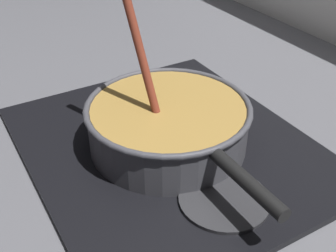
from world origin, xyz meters
The scene contains 5 objects.
ground centered at (0.00, 0.00, -0.02)m, with size 2.40×1.60×0.04m, color #4C4C51.
hob_plate centered at (-0.04, 0.14, 0.01)m, with size 0.56×0.48×0.01m, color black.
burner_ring centered at (-0.04, 0.14, 0.02)m, with size 0.19×0.19×0.01m, color #592D0C.
spare_burner centered at (0.13, 0.14, 0.01)m, with size 0.14×0.14×0.01m, color #262628.
cooking_pan centered at (-0.04, 0.14, 0.06)m, with size 0.44×0.29×0.33m.
Camera 1 is at (0.50, -0.18, 0.48)m, focal length 46.12 mm.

